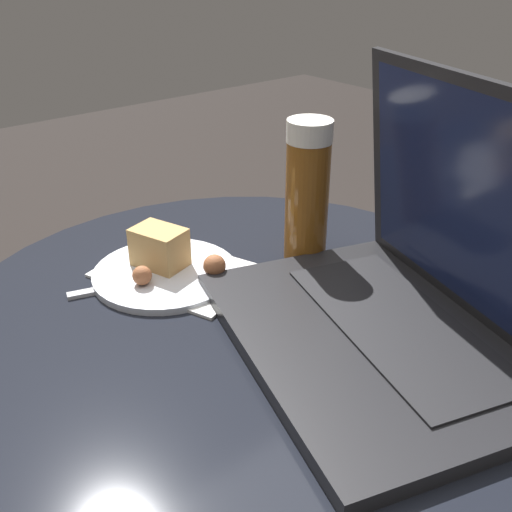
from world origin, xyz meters
TOP-DOWN VIEW (x-y plane):
  - table at (0.00, 0.00)m, footprint 0.71×0.71m
  - napkin at (-0.12, -0.01)m, footprint 0.23×0.20m
  - laptop at (0.15, 0.10)m, footprint 0.43×0.36m
  - beer_glass at (-0.05, 0.15)m, footprint 0.06×0.06m
  - snack_plate at (-0.13, -0.02)m, footprint 0.19×0.19m
  - fork at (-0.13, -0.04)m, footprint 0.07×0.19m

SIDE VIEW (x-z plane):
  - table at x=0.00m, z-range 0.13..0.69m
  - napkin at x=-0.12m, z-range 0.56..0.57m
  - fork at x=-0.13m, z-range 0.56..0.57m
  - snack_plate at x=-0.13m, z-range 0.55..0.61m
  - laptop at x=0.15m, z-range 0.48..0.76m
  - beer_glass at x=-0.05m, z-range 0.56..0.75m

